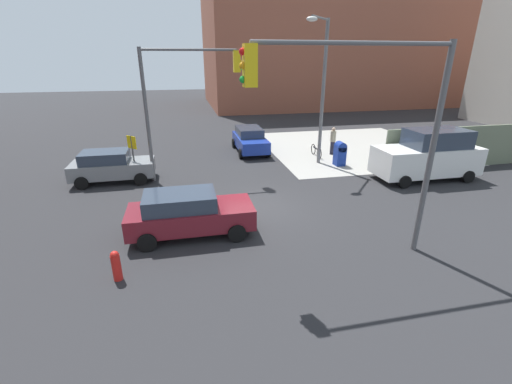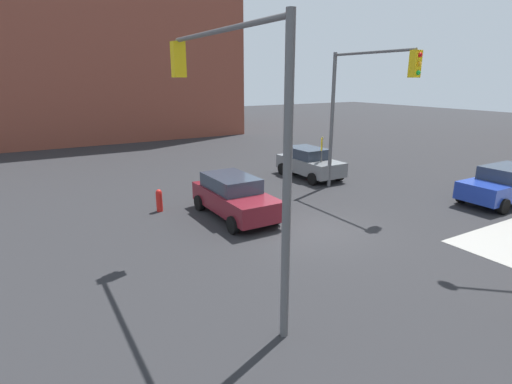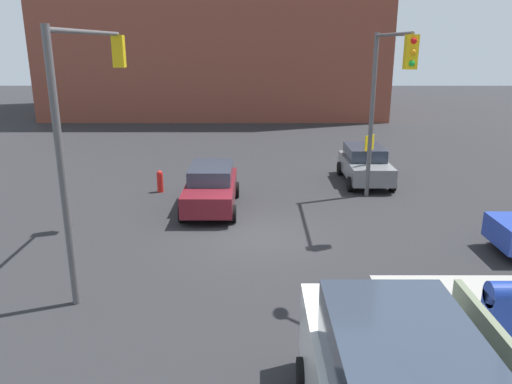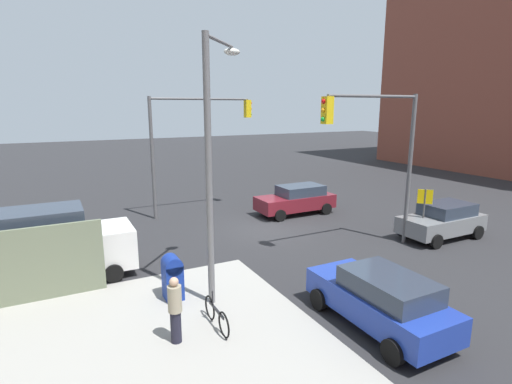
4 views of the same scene
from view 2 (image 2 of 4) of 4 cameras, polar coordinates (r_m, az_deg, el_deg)
ground_plane at (r=14.76m, az=8.47°, el=-5.39°), size 120.00×120.00×0.00m
building_brick_west at (r=43.40m, az=-25.67°, el=23.23°), size 16.00×28.00×23.83m
traffic_signal_nw_corner at (r=18.79m, az=14.79°, el=13.20°), size 4.88×0.36×6.50m
traffic_signal_se_corner at (r=9.44m, az=-3.56°, el=11.86°), size 5.96×0.36×6.50m
warning_sign_two_way at (r=21.24m, az=9.35°, el=5.73°), size 0.48×0.48×2.40m
fire_hydrant at (r=16.95m, az=-13.66°, el=-1.12°), size 0.26×0.26×0.94m
hatchback_blue at (r=20.67m, az=31.94°, el=0.96°), size 2.02×4.33×1.62m
sedan_maroon at (r=15.79m, az=-3.16°, el=-0.58°), size 4.45×2.02×1.62m
sedan_gray at (r=22.35m, az=7.60°, el=4.23°), size 4.07×2.02×1.62m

